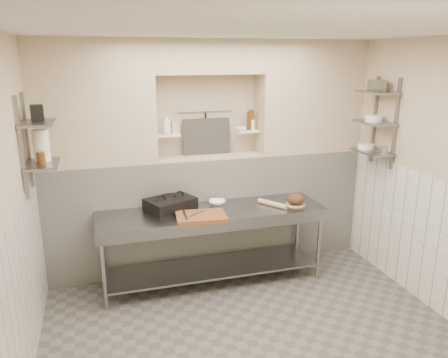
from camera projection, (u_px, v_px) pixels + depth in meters
name	position (u px, v px, depth m)	size (l,w,h in m)	color
floor	(256.00, 343.00, 4.18)	(4.00, 3.90, 0.10)	#5E5953
ceiling	(264.00, 23.00, 3.40)	(4.00, 3.90, 0.10)	silver
wall_left	(0.00, 225.00, 3.23)	(0.10, 3.90, 2.80)	#C4AF8A
wall_back	(204.00, 153.00, 5.63)	(4.00, 0.10, 2.80)	#C4AF8A
wall_front	(420.00, 336.00, 1.94)	(4.00, 0.10, 2.80)	#C4AF8A
backwall_lower	(210.00, 210.00, 5.59)	(4.00, 0.40, 1.40)	white
alcove_sill	(209.00, 156.00, 5.40)	(1.30, 0.40, 0.02)	#C4AF8A
backwall_pillar_left	(93.00, 103.00, 4.85)	(1.35, 0.40, 1.40)	#C4AF8A
backwall_pillar_right	(309.00, 97.00, 5.58)	(1.35, 0.40, 1.40)	#C4AF8A
backwall_header	(208.00, 57.00, 5.08)	(1.30, 0.40, 0.40)	#C4AF8A
wainscot_left	(21.00, 307.00, 3.43)	(0.02, 3.90, 1.40)	white
wainscot_right	(438.00, 247.00, 4.52)	(0.02, 3.90, 1.40)	white
alcove_shelf_left	(168.00, 135.00, 5.19)	(0.28, 0.16, 0.03)	white
alcove_shelf_right	(247.00, 131.00, 5.46)	(0.28, 0.16, 0.03)	white
utensil_rail	(205.00, 111.00, 5.41)	(0.02, 0.02, 0.70)	gray
hanging_steel	(206.00, 125.00, 5.44)	(0.02, 0.02, 0.30)	black
splash_panel	(207.00, 137.00, 5.43)	(0.60, 0.02, 0.45)	#383330
shelf_rail_left_a	(27.00, 141.00, 4.30)	(0.03, 0.03, 0.95)	slate
shelf_rail_left_b	(21.00, 149.00, 3.93)	(0.03, 0.03, 0.95)	slate
wall_shelf_left_lower	(42.00, 164.00, 4.20)	(0.30, 0.50, 0.03)	slate
wall_shelf_left_upper	(38.00, 123.00, 4.09)	(0.30, 0.50, 0.03)	slate
shelf_rail_right_a	(374.00, 120.00, 5.36)	(0.03, 0.03, 1.05)	slate
shelf_rail_right_b	(395.00, 125.00, 4.99)	(0.03, 0.03, 1.05)	slate
wall_shelf_right_lower	(372.00, 152.00, 5.23)	(0.30, 0.50, 0.03)	slate
wall_shelf_right_mid	(375.00, 123.00, 5.14)	(0.30, 0.50, 0.03)	slate
wall_shelf_right_upper	(377.00, 92.00, 5.04)	(0.30, 0.50, 0.03)	slate
prep_table	(212.00, 232.00, 5.05)	(2.60, 0.70, 0.90)	gray
panini_press	(170.00, 204.00, 4.99)	(0.63, 0.56, 0.14)	black
cutting_board	(201.00, 217.00, 4.73)	(0.53, 0.37, 0.05)	brown
knife_blade	(198.00, 213.00, 4.76)	(0.27, 0.03, 0.01)	gray
tongs	(186.00, 215.00, 4.68)	(0.03, 0.03, 0.27)	gray
mixing_bowl	(217.00, 202.00, 5.20)	(0.20, 0.20, 0.05)	white
rolling_pin	(272.00, 204.00, 5.14)	(0.06, 0.06, 0.38)	tan
bread_board	(295.00, 204.00, 5.18)	(0.23, 0.23, 0.01)	tan
bread_loaf	(296.00, 199.00, 5.16)	(0.21, 0.21, 0.13)	#4C2D19
bottle_soap	(167.00, 124.00, 5.11)	(0.09, 0.09, 0.24)	white
jar_alcove	(175.00, 128.00, 5.23)	(0.09, 0.09, 0.13)	#C4AF8A
bowl_alcove	(241.00, 129.00, 5.41)	(0.14, 0.14, 0.04)	white
condiment_a	(249.00, 120.00, 5.46)	(0.06, 0.06, 0.23)	#4E2D0F
condiment_b	(251.00, 120.00, 5.44)	(0.06, 0.06, 0.25)	#4E2D0F
condiment_c	(252.00, 125.00, 5.46)	(0.08, 0.08, 0.13)	white
jug_left	(41.00, 145.00, 4.24)	(0.15, 0.15, 0.31)	white
jar_left	(41.00, 158.00, 4.13)	(0.08, 0.08, 0.12)	#4E2D0F
box_left_upper	(37.00, 113.00, 4.11)	(0.11, 0.11, 0.15)	black
bowl_right	(366.00, 146.00, 5.34)	(0.20, 0.20, 0.06)	white
canister_right	(383.00, 150.00, 5.02)	(0.09, 0.09, 0.09)	gray
bowl_right_mid	(374.00, 118.00, 5.15)	(0.20, 0.20, 0.07)	white
basket_right	(377.00, 86.00, 5.04)	(0.17, 0.20, 0.13)	gray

